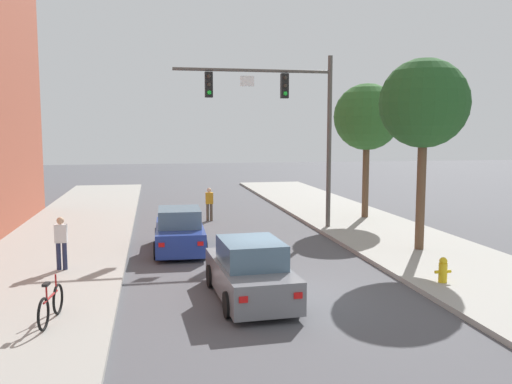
{
  "coord_description": "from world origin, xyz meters",
  "views": [
    {
      "loc": [
        -3.06,
        -13.93,
        4.39
      ],
      "look_at": [
        0.93,
        6.86,
        2.0
      ],
      "focal_mm": 37.79,
      "sensor_mm": 36.0,
      "label": 1
    }
  ],
  "objects_px": {
    "car_lead_blue": "(179,232)",
    "pedestrian_sidewalk_left_walker": "(61,241)",
    "fire_hydrant": "(443,270)",
    "pedestrian_crossing_road": "(209,203)",
    "bicycle_leaning": "(51,305)",
    "street_tree_second": "(367,118)",
    "street_tree_nearest": "(424,104)",
    "car_following_grey": "(250,272)",
    "traffic_signal_mast": "(286,109)"
  },
  "relations": [
    {
      "from": "traffic_signal_mast",
      "to": "pedestrian_crossing_road",
      "type": "relative_size",
      "value": 4.57
    },
    {
      "from": "traffic_signal_mast",
      "to": "street_tree_second",
      "type": "relative_size",
      "value": 1.14
    },
    {
      "from": "traffic_signal_mast",
      "to": "street_tree_second",
      "type": "bearing_deg",
      "value": 25.51
    },
    {
      "from": "traffic_signal_mast",
      "to": "car_following_grey",
      "type": "distance_m",
      "value": 10.84
    },
    {
      "from": "pedestrian_sidewalk_left_walker",
      "to": "fire_hydrant",
      "type": "distance_m",
      "value": 11.35
    },
    {
      "from": "bicycle_leaning",
      "to": "street_tree_nearest",
      "type": "bearing_deg",
      "value": 24.76
    },
    {
      "from": "street_tree_second",
      "to": "street_tree_nearest",
      "type": "bearing_deg",
      "value": -97.0
    },
    {
      "from": "car_following_grey",
      "to": "street_tree_nearest",
      "type": "height_order",
      "value": "street_tree_nearest"
    },
    {
      "from": "pedestrian_sidewalk_left_walker",
      "to": "traffic_signal_mast",
      "type": "bearing_deg",
      "value": 33.89
    },
    {
      "from": "pedestrian_crossing_road",
      "to": "street_tree_second",
      "type": "distance_m",
      "value": 8.75
    },
    {
      "from": "fire_hydrant",
      "to": "street_tree_second",
      "type": "relative_size",
      "value": 0.11
    },
    {
      "from": "pedestrian_crossing_road",
      "to": "street_tree_second",
      "type": "height_order",
      "value": "street_tree_second"
    },
    {
      "from": "pedestrian_crossing_road",
      "to": "car_lead_blue",
      "type": "bearing_deg",
      "value": -105.43
    },
    {
      "from": "bicycle_leaning",
      "to": "fire_hydrant",
      "type": "bearing_deg",
      "value": 7.09
    },
    {
      "from": "traffic_signal_mast",
      "to": "fire_hydrant",
      "type": "relative_size",
      "value": 10.42
    },
    {
      "from": "car_lead_blue",
      "to": "pedestrian_sidewalk_left_walker",
      "type": "distance_m",
      "value": 4.58
    },
    {
      "from": "bicycle_leaning",
      "to": "pedestrian_crossing_road",
      "type": "bearing_deg",
      "value": 70.17
    },
    {
      "from": "pedestrian_sidewalk_left_walker",
      "to": "car_following_grey",
      "type": "bearing_deg",
      "value": -33.82
    },
    {
      "from": "car_following_grey",
      "to": "fire_hydrant",
      "type": "bearing_deg",
      "value": 0.31
    },
    {
      "from": "pedestrian_crossing_road",
      "to": "street_tree_nearest",
      "type": "height_order",
      "value": "street_tree_nearest"
    },
    {
      "from": "bicycle_leaning",
      "to": "fire_hydrant",
      "type": "height_order",
      "value": "bicycle_leaning"
    },
    {
      "from": "car_following_grey",
      "to": "bicycle_leaning",
      "type": "relative_size",
      "value": 2.45
    },
    {
      "from": "bicycle_leaning",
      "to": "street_tree_nearest",
      "type": "height_order",
      "value": "street_tree_nearest"
    },
    {
      "from": "car_lead_blue",
      "to": "street_tree_second",
      "type": "relative_size",
      "value": 0.65
    },
    {
      "from": "street_tree_second",
      "to": "pedestrian_sidewalk_left_walker",
      "type": "bearing_deg",
      "value": -148.89
    },
    {
      "from": "car_following_grey",
      "to": "pedestrian_sidewalk_left_walker",
      "type": "bearing_deg",
      "value": 146.18
    },
    {
      "from": "car_lead_blue",
      "to": "fire_hydrant",
      "type": "height_order",
      "value": "car_lead_blue"
    },
    {
      "from": "pedestrian_sidewalk_left_walker",
      "to": "street_tree_nearest",
      "type": "xyz_separation_m",
      "value": [
        12.23,
        0.64,
        4.27
      ]
    },
    {
      "from": "fire_hydrant",
      "to": "street_tree_nearest",
      "type": "distance_m",
      "value": 6.51
    },
    {
      "from": "pedestrian_crossing_road",
      "to": "fire_hydrant",
      "type": "bearing_deg",
      "value": -67.14
    },
    {
      "from": "street_tree_nearest",
      "to": "street_tree_second",
      "type": "distance_m",
      "value": 7.34
    },
    {
      "from": "street_tree_nearest",
      "to": "street_tree_second",
      "type": "xyz_separation_m",
      "value": [
        0.89,
        7.28,
        -0.28
      ]
    },
    {
      "from": "car_following_grey",
      "to": "traffic_signal_mast",
      "type": "bearing_deg",
      "value": 70.53
    },
    {
      "from": "pedestrian_sidewalk_left_walker",
      "to": "street_tree_second",
      "type": "xyz_separation_m",
      "value": [
        13.13,
        7.92,
        3.99
      ]
    },
    {
      "from": "pedestrian_crossing_road",
      "to": "bicycle_leaning",
      "type": "xyz_separation_m",
      "value": [
        -4.99,
        -13.83,
        -0.37
      ]
    },
    {
      "from": "car_lead_blue",
      "to": "pedestrian_crossing_road",
      "type": "height_order",
      "value": "pedestrian_crossing_road"
    },
    {
      "from": "car_following_grey",
      "to": "street_tree_nearest",
      "type": "distance_m",
      "value": 9.34
    },
    {
      "from": "pedestrian_crossing_road",
      "to": "fire_hydrant",
      "type": "height_order",
      "value": "pedestrian_crossing_road"
    },
    {
      "from": "pedestrian_crossing_road",
      "to": "car_following_grey",
      "type": "bearing_deg",
      "value": -91.13
    },
    {
      "from": "pedestrian_sidewalk_left_walker",
      "to": "street_tree_second",
      "type": "bearing_deg",
      "value": 31.11
    },
    {
      "from": "car_following_grey",
      "to": "fire_hydrant",
      "type": "distance_m",
      "value": 5.54
    },
    {
      "from": "pedestrian_crossing_road",
      "to": "fire_hydrant",
      "type": "distance_m",
      "value": 13.63
    },
    {
      "from": "fire_hydrant",
      "to": "traffic_signal_mast",
      "type": "bearing_deg",
      "value": 103.86
    },
    {
      "from": "car_lead_blue",
      "to": "car_following_grey",
      "type": "height_order",
      "value": "same"
    },
    {
      "from": "car_lead_blue",
      "to": "pedestrian_sidewalk_left_walker",
      "type": "height_order",
      "value": "pedestrian_sidewalk_left_walker"
    },
    {
      "from": "car_lead_blue",
      "to": "street_tree_nearest",
      "type": "relative_size",
      "value": 0.63
    },
    {
      "from": "car_lead_blue",
      "to": "fire_hydrant",
      "type": "bearing_deg",
      "value": -40.92
    },
    {
      "from": "fire_hydrant",
      "to": "pedestrian_crossing_road",
      "type": "bearing_deg",
      "value": 112.86
    },
    {
      "from": "car_following_grey",
      "to": "pedestrian_sidewalk_left_walker",
      "type": "xyz_separation_m",
      "value": [
        -5.25,
        3.52,
        0.34
      ]
    },
    {
      "from": "pedestrian_crossing_road",
      "to": "street_tree_nearest",
      "type": "bearing_deg",
      "value": -51.37
    }
  ]
}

